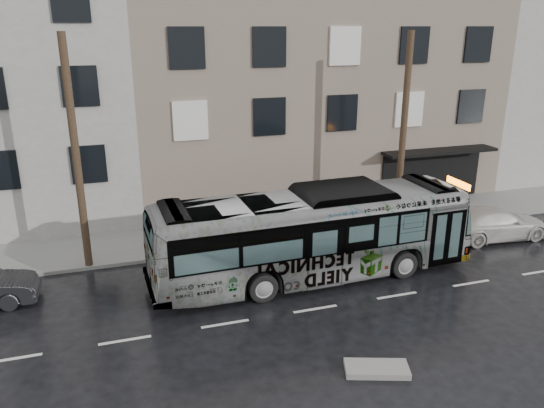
{
  "coord_description": "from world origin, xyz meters",
  "views": [
    {
      "loc": [
        -6.34,
        -17.53,
        9.33
      ],
      "look_at": [
        0.01,
        2.5,
        2.24
      ],
      "focal_mm": 35.0,
      "sensor_mm": 36.0,
      "label": 1
    }
  ],
  "objects": [
    {
      "name": "ground",
      "position": [
        0.0,
        0.0,
        0.0
      ],
      "size": [
        120.0,
        120.0,
        0.0
      ],
      "primitive_type": "plane",
      "color": "black",
      "rests_on": "ground"
    },
    {
      "name": "building_taupe",
      "position": [
        5.0,
        12.7,
        5.5
      ],
      "size": [
        20.0,
        12.0,
        11.0
      ],
      "primitive_type": "cube",
      "color": "gray",
      "rests_on": "ground"
    },
    {
      "name": "utility_pole_front",
      "position": [
        6.5,
        3.3,
        4.65
      ],
      "size": [
        0.3,
        0.3,
        9.0
      ],
      "primitive_type": "cylinder",
      "color": "#4A3825",
      "rests_on": "sidewalk"
    },
    {
      "name": "slush_pile",
      "position": [
        0.34,
        -6.29,
        0.09
      ],
      "size": [
        1.96,
        1.34,
        0.18
      ],
      "primitive_type": "cube",
      "rotation": [
        0.0,
        0.0,
        -0.33
      ],
      "color": "gray",
      "rests_on": "ground"
    },
    {
      "name": "white_sedan",
      "position": [
        10.29,
        1.07,
        0.73
      ],
      "size": [
        5.14,
        2.34,
        1.46
      ],
      "primitive_type": "imported",
      "rotation": [
        0.0,
        0.0,
        1.51
      ],
      "color": "beige",
      "rests_on": "ground"
    },
    {
      "name": "bus",
      "position": [
        0.82,
        -0.07,
        1.75
      ],
      "size": [
        12.67,
        3.31,
        3.51
      ],
      "primitive_type": "imported",
      "rotation": [
        0.0,
        0.0,
        1.6
      ],
      "color": "#B2B2B2",
      "rests_on": "ground"
    },
    {
      "name": "sidewalk",
      "position": [
        0.0,
        4.9,
        0.07
      ],
      "size": [
        90.0,
        3.6,
        0.15
      ],
      "primitive_type": "cube",
      "color": "gray",
      "rests_on": "ground"
    },
    {
      "name": "utility_pole_rear",
      "position": [
        -7.5,
        3.3,
        4.65
      ],
      "size": [
        0.3,
        0.3,
        9.0
      ],
      "primitive_type": "cylinder",
      "color": "#4A3825",
      "rests_on": "sidewalk"
    },
    {
      "name": "sign_post",
      "position": [
        7.6,
        3.3,
        1.35
      ],
      "size": [
        0.06,
        0.06,
        2.4
      ],
      "primitive_type": "cylinder",
      "color": "slate",
      "rests_on": "sidewalk"
    }
  ]
}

